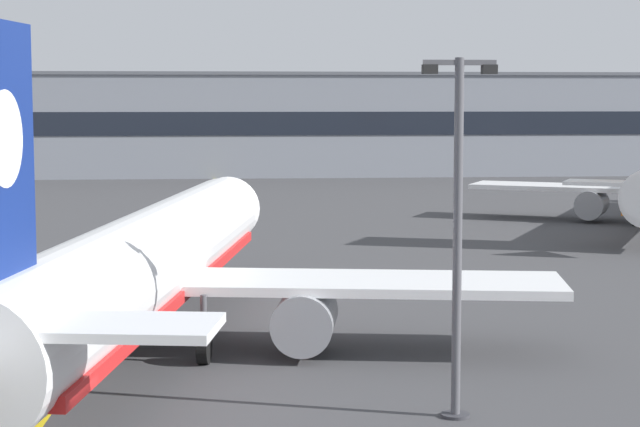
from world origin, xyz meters
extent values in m
cube|color=yellow|center=(0.00, 30.00, 0.00)|extent=(8.82, 179.81, 0.01)
cylinder|color=white|center=(1.42, 15.07, 3.50)|extent=(9.56, 36.14, 3.80)
cone|color=white|center=(4.53, 34.12, 3.50)|extent=(3.98, 3.15, 3.61)
cube|color=red|center=(1.42, 15.07, 2.46)|extent=(9.02, 33.29, 0.44)
cube|color=black|center=(4.23, 32.24, 4.17)|extent=(2.99, 1.55, 0.60)
cube|color=white|center=(1.51, 15.66, 2.65)|extent=(32.36, 9.91, 0.36)
cylinder|color=black|center=(-4.47, 17.50, 1.43)|extent=(1.96, 0.49, 1.95)
cylinder|color=gray|center=(7.47, 13.68, 1.43)|extent=(2.85, 3.92, 2.30)
cylinder|color=black|center=(7.77, 15.50, 1.43)|extent=(1.96, 0.49, 1.95)
cylinder|color=#4C4C51|center=(3.76, 29.38, 1.48)|extent=(0.24, 0.24, 1.60)
cylinder|color=black|center=(3.76, 29.38, 0.45)|extent=(0.54, 0.95, 0.90)
cylinder|color=#4C4C51|center=(-1.47, 13.52, 1.77)|extent=(0.24, 0.24, 1.60)
cylinder|color=black|center=(-1.47, 13.52, 0.65)|extent=(0.60, 1.35, 1.30)
cylinder|color=#4C4C51|center=(3.66, 12.68, 1.77)|extent=(0.24, 0.24, 1.60)
cylinder|color=black|center=(3.66, 12.68, 0.65)|extent=(0.60, 1.35, 1.30)
cylinder|color=gray|center=(33.35, 57.64, 1.40)|extent=(3.62, 4.16, 2.25)
cylinder|color=black|center=(34.18, 59.25, 1.40)|extent=(1.78, 1.03, 1.91)
cylinder|color=#4C4C51|center=(35.76, 54.64, 1.74)|extent=(0.23, 0.23, 1.57)
cylinder|color=black|center=(35.76, 54.64, 0.64)|extent=(0.93, 1.31, 1.27)
cylinder|color=#515156|center=(11.44, 5.07, 5.48)|extent=(0.28, 0.28, 10.95)
cylinder|color=#333338|center=(11.44, 5.07, 0.05)|extent=(0.90, 0.90, 0.10)
cube|color=#515156|center=(11.44, 5.07, 10.80)|extent=(2.20, 0.16, 0.16)
cube|color=black|center=(10.54, 5.07, 10.60)|extent=(0.44, 0.36, 0.28)
cube|color=black|center=(12.34, 5.07, 10.60)|extent=(0.44, 0.36, 0.28)
cone|color=orange|center=(2.97, 30.33, 0.28)|extent=(0.36, 0.36, 0.55)
cylinder|color=white|center=(2.97, 30.33, 0.30)|extent=(0.23, 0.23, 0.07)
cube|color=orange|center=(2.97, 30.33, 0.01)|extent=(0.44, 0.44, 0.03)
cube|color=gray|center=(-2.82, 113.13, 6.18)|extent=(166.25, 12.00, 12.36)
cube|color=black|center=(-2.82, 107.08, 6.58)|extent=(159.60, 0.12, 2.80)
cube|color=#595C63|center=(-2.82, 113.13, 12.56)|extent=(166.65, 12.40, 0.40)
camera|label=1|loc=(4.30, -28.35, 9.80)|focal=63.53mm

